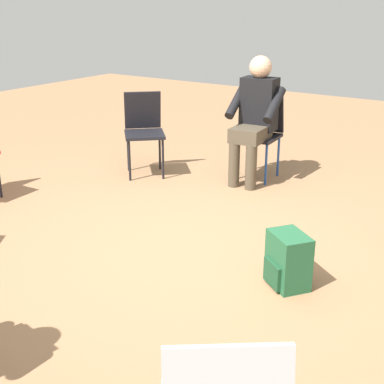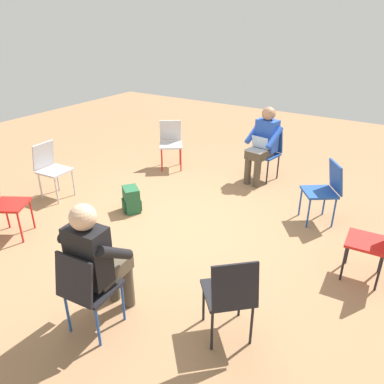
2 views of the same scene
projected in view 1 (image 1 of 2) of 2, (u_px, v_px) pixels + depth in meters
ground_plane at (177, 250)px, 3.97m from camera, size 14.00×14.00×0.00m
chair_south at (261, 130)px, 5.45m from camera, size 0.43×0.47×0.85m
chair_southeast at (144, 127)px, 5.56m from camera, size 0.58×0.59×0.85m
person_in_black at (255, 113)px, 5.25m from camera, size 0.52×0.54×1.24m
backpack_near_laptop_user at (288, 263)px, 3.44m from camera, size 0.34×0.33×0.36m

